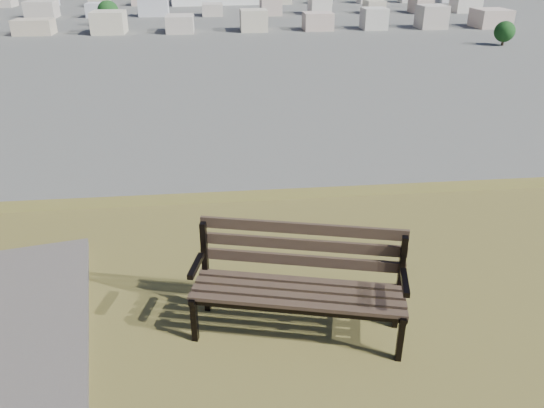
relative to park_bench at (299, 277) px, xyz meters
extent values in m
cube|color=#3D3223|center=(-0.07, -0.27, -0.09)|extent=(1.76, 0.53, 0.03)
cube|color=#3D3223|center=(-0.04, -0.16, -0.09)|extent=(1.76, 0.53, 0.03)
cube|color=#3D3223|center=(-0.01, -0.04, -0.09)|extent=(1.76, 0.53, 0.03)
cube|color=#3D3223|center=(0.02, 0.07, -0.09)|extent=(1.76, 0.53, 0.03)
cube|color=#3D3223|center=(0.04, 0.15, 0.07)|extent=(1.75, 0.48, 0.10)
cube|color=#3D3223|center=(0.04, 0.18, 0.21)|extent=(1.75, 0.48, 0.10)
cube|color=#3D3223|center=(0.05, 0.20, 0.36)|extent=(1.75, 0.48, 0.10)
cube|color=black|center=(-0.91, -0.08, -0.31)|extent=(0.06, 0.07, 0.44)
cube|color=black|center=(-0.80, 0.34, -0.07)|extent=(0.06, 0.07, 0.92)
cube|color=black|center=(-0.86, 0.11, -0.12)|extent=(0.17, 0.50, 0.05)
cube|color=black|center=(-0.87, 0.06, 0.13)|extent=(0.14, 0.36, 0.04)
cube|color=black|center=(0.76, -0.51, -0.31)|extent=(0.06, 0.07, 0.44)
cube|color=black|center=(0.86, -0.09, -0.07)|extent=(0.06, 0.07, 0.92)
cube|color=black|center=(0.81, -0.31, -0.12)|extent=(0.17, 0.50, 0.05)
cube|color=black|center=(0.79, -0.36, 0.13)|extent=(0.14, 0.36, 0.04)
cube|color=black|center=(-0.07, -0.28, -0.14)|extent=(1.75, 0.48, 0.04)
cube|color=black|center=(0.02, 0.08, -0.14)|extent=(1.75, 0.48, 0.04)
cube|color=beige|center=(-60.18, 198.62, -22.03)|extent=(11.00, 11.00, 7.00)
cube|color=#B1A698|center=(-36.18, 198.62, -22.03)|extent=(11.00, 11.00, 7.00)
cube|color=#B9A393|center=(-12.18, 198.62, -22.03)|extent=(11.00, 11.00, 7.00)
cube|color=#B8B7BD|center=(11.82, 198.62, -22.03)|extent=(11.00, 11.00, 7.00)
cube|color=#BBB098|center=(35.82, 198.62, -22.03)|extent=(11.00, 11.00, 7.00)
cube|color=tan|center=(59.82, 198.62, -22.03)|extent=(11.00, 11.00, 7.00)
cube|color=beige|center=(83.82, 198.62, -22.03)|extent=(11.00, 11.00, 7.00)
cube|color=#BCB6AA|center=(107.82, 198.62, -22.03)|extent=(11.00, 11.00, 7.00)
cube|color=#B9A393|center=(-72.18, 248.62, -22.03)|extent=(11.00, 11.00, 7.00)
cube|color=#B8B7BD|center=(-48.18, 248.62, -22.03)|extent=(11.00, 11.00, 7.00)
cube|color=#BBB098|center=(-24.18, 248.62, -22.03)|extent=(11.00, 11.00, 7.00)
cube|color=tan|center=(-0.18, 248.62, -22.03)|extent=(11.00, 11.00, 7.00)
cube|color=beige|center=(23.82, 248.62, -22.03)|extent=(11.00, 11.00, 7.00)
cube|color=#BCB6AA|center=(47.82, 248.62, -22.03)|extent=(11.00, 11.00, 7.00)
cube|color=beige|center=(71.82, 248.62, -22.03)|extent=(11.00, 11.00, 7.00)
cube|color=#B1A698|center=(95.82, 248.62, -22.03)|extent=(11.00, 11.00, 7.00)
cube|color=#B9A393|center=(119.82, 248.62, -22.03)|extent=(11.00, 11.00, 7.00)
cylinder|color=#35281A|center=(89.82, 158.62, -24.48)|extent=(0.80, 0.80, 2.10)
sphere|color=black|center=(89.82, 158.62, -21.33)|extent=(6.30, 6.30, 6.30)
cylinder|color=#35281A|center=(-40.18, 218.62, -24.18)|extent=(0.80, 0.80, 2.70)
sphere|color=black|center=(-40.18, 218.62, -20.13)|extent=(8.10, 8.10, 8.10)
cylinder|color=#35281A|center=(129.82, 278.62, -24.55)|extent=(0.80, 0.80, 1.95)
cylinder|color=#35281A|center=(39.82, 298.62, -24.48)|extent=(0.80, 0.80, 2.10)
camera|label=1|loc=(-0.64, -3.74, 2.54)|focal=35.00mm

